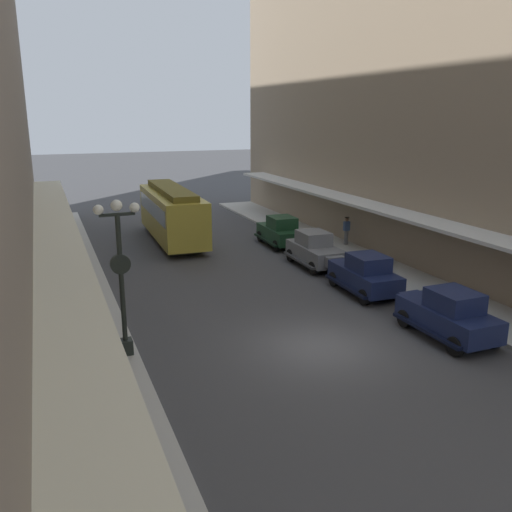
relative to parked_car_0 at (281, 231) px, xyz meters
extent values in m
plane|color=#424244|center=(-4.84, -14.12, -0.94)|extent=(200.00, 200.00, 0.00)
cube|color=#B7B5AD|center=(-12.34, -14.12, -0.87)|extent=(3.00, 60.00, 0.15)
cube|color=#B7B5AD|center=(2.66, -14.12, -0.87)|extent=(3.00, 60.00, 0.15)
cube|color=beige|center=(-12.94, -14.12, 2.06)|extent=(1.80, 54.00, 0.16)
cube|color=white|center=(3.26, -14.12, 2.06)|extent=(1.80, 54.00, 0.16)
cube|color=#193D23|center=(0.00, 0.03, -0.20)|extent=(1.82, 3.95, 0.80)
cube|color=#193D23|center=(-0.01, -0.22, 0.55)|extent=(1.49, 1.74, 0.70)
cube|color=#8C9EA8|center=(-0.01, -0.22, 0.55)|extent=(1.42, 1.71, 0.42)
cube|color=#193D23|center=(0.07, 2.16, -0.15)|extent=(0.95, 0.39, 0.52)
cube|color=black|center=(-0.95, 0.06, -0.52)|extent=(0.35, 3.52, 0.12)
cube|color=black|center=(0.95, 0.00, -0.52)|extent=(0.35, 3.52, 0.12)
cylinder|color=black|center=(-0.76, 1.42, -0.60)|extent=(0.24, 0.69, 0.68)
cylinder|color=black|center=(0.85, 1.37, -0.60)|extent=(0.24, 0.69, 0.68)
cylinder|color=black|center=(-0.85, -1.31, -0.60)|extent=(0.24, 0.69, 0.68)
cylinder|color=black|center=(0.77, -1.36, -0.60)|extent=(0.24, 0.69, 0.68)
cube|color=#19234C|center=(-0.16, -15.08, -0.20)|extent=(1.74, 3.92, 0.80)
cube|color=#19234C|center=(-0.16, -15.33, 0.55)|extent=(1.46, 1.71, 0.70)
cube|color=#8C9EA8|center=(-0.16, -15.33, 0.55)|extent=(1.38, 1.68, 0.42)
cube|color=#19234C|center=(-0.18, -12.95, -0.15)|extent=(0.94, 0.37, 0.52)
cube|color=black|center=(-1.11, -15.09, -0.52)|extent=(0.27, 3.51, 0.12)
cube|color=black|center=(0.79, -15.07, -0.52)|extent=(0.27, 3.51, 0.12)
cylinder|color=black|center=(-0.98, -13.72, -0.60)|extent=(0.23, 0.68, 0.68)
cylinder|color=black|center=(0.63, -13.71, -0.60)|extent=(0.23, 0.68, 0.68)
cylinder|color=black|center=(-0.96, -16.45, -0.60)|extent=(0.23, 0.68, 0.68)
cylinder|color=black|center=(0.66, -16.44, -0.60)|extent=(0.23, 0.68, 0.68)
cube|color=slate|center=(-0.19, -4.93, -0.20)|extent=(1.76, 3.92, 0.80)
cube|color=slate|center=(-0.19, -4.68, 0.55)|extent=(1.46, 1.72, 0.70)
cube|color=#8C9EA8|center=(-0.19, -4.68, 0.55)|extent=(1.39, 1.69, 0.42)
cube|color=slate|center=(-0.22, -7.06, -0.15)|extent=(0.94, 0.37, 0.52)
cube|color=#393A3D|center=(0.76, -4.94, -0.52)|extent=(0.29, 3.51, 0.12)
cube|color=#393A3D|center=(-1.14, -4.92, -0.52)|extent=(0.29, 3.51, 0.12)
cylinder|color=black|center=(0.60, -6.31, -0.60)|extent=(0.23, 0.68, 0.68)
cylinder|color=black|center=(-1.02, -6.28, -0.60)|extent=(0.23, 0.68, 0.68)
cylinder|color=black|center=(0.64, -3.58, -0.60)|extent=(0.23, 0.68, 0.68)
cylinder|color=black|center=(-0.98, -3.55, -0.60)|extent=(0.23, 0.68, 0.68)
cube|color=#19234C|center=(-0.20, -9.69, -0.20)|extent=(1.83, 3.95, 0.80)
cube|color=#19234C|center=(-0.21, -9.94, 0.55)|extent=(1.50, 1.75, 0.70)
cube|color=#8C9EA8|center=(-0.21, -9.94, 0.55)|extent=(1.42, 1.71, 0.42)
cube|color=#19234C|center=(-0.13, -7.56, -0.15)|extent=(0.95, 0.39, 0.52)
cube|color=black|center=(-1.15, -9.66, -0.52)|extent=(0.36, 3.52, 0.12)
cube|color=black|center=(0.75, -9.72, -0.52)|extent=(0.36, 3.52, 0.12)
cylinder|color=black|center=(-0.97, -8.30, -0.60)|extent=(0.24, 0.69, 0.68)
cylinder|color=black|center=(0.65, -8.35, -0.60)|extent=(0.24, 0.69, 0.68)
cylinder|color=black|center=(-1.06, -11.03, -0.60)|extent=(0.24, 0.69, 0.68)
cylinder|color=black|center=(0.56, -11.08, -0.60)|extent=(0.24, 0.69, 0.68)
cube|color=gold|center=(-5.88, 3.50, 0.81)|extent=(2.77, 9.67, 2.70)
cube|color=brown|center=(-5.88, 3.50, 2.34)|extent=(1.75, 8.68, 0.36)
cube|color=#8C9EA8|center=(-5.88, 3.50, 1.28)|extent=(2.78, 8.90, 0.95)
cube|color=black|center=(-5.80, 6.38, -0.74)|extent=(2.03, 1.26, 0.40)
cube|color=black|center=(-5.97, 0.62, -0.74)|extent=(2.03, 1.26, 0.40)
cube|color=black|center=(-11.24, -12.54, -0.54)|extent=(0.44, 0.44, 0.50)
cylinder|color=black|center=(-11.24, -12.54, 1.81)|extent=(0.16, 0.16, 4.20)
cube|color=black|center=(-11.24, -12.54, 3.91)|extent=(1.10, 0.10, 0.10)
sphere|color=white|center=(-11.79, -12.54, 4.09)|extent=(0.32, 0.32, 0.32)
sphere|color=white|center=(-10.69, -12.54, 4.09)|extent=(0.32, 0.32, 0.32)
sphere|color=white|center=(-11.24, -12.54, 4.19)|extent=(0.36, 0.36, 0.36)
cylinder|color=black|center=(-11.24, -12.54, 2.31)|extent=(0.64, 0.18, 0.64)
cylinder|color=silver|center=(-11.24, -12.44, 2.31)|extent=(0.56, 0.02, 0.56)
cylinder|color=#B21E19|center=(1.51, -12.52, -0.44)|extent=(0.24, 0.24, 0.70)
sphere|color=#B21E19|center=(1.51, -12.52, -0.07)|extent=(0.20, 0.20, 0.20)
cylinder|color=slate|center=(-13.31, -3.82, -0.37)|extent=(0.24, 0.24, 0.85)
cube|color=#4C724C|center=(-13.31, -3.82, 0.34)|extent=(0.36, 0.22, 0.56)
sphere|color=beige|center=(-13.31, -3.82, 0.74)|extent=(0.22, 0.22, 0.22)
cylinder|color=black|center=(-13.31, -3.82, 0.86)|extent=(0.28, 0.28, 0.04)
cylinder|color=#4C4238|center=(-12.81, -3.79, -0.37)|extent=(0.24, 0.24, 0.85)
cube|color=#8C6647|center=(-12.81, -3.79, 0.34)|extent=(0.36, 0.22, 0.56)
sphere|color=tan|center=(-12.81, -3.79, 0.74)|extent=(0.22, 0.22, 0.22)
cylinder|color=black|center=(-12.81, -3.79, 0.86)|extent=(0.28, 0.28, 0.04)
cylinder|color=slate|center=(3.60, -1.73, -0.37)|extent=(0.24, 0.24, 0.85)
cube|color=#3F598C|center=(3.60, -1.73, 0.34)|extent=(0.36, 0.22, 0.56)
sphere|color=brown|center=(3.60, -1.73, 0.74)|extent=(0.22, 0.22, 0.22)
cylinder|color=black|center=(3.60, -1.73, 0.86)|extent=(0.28, 0.28, 0.04)
cylinder|color=slate|center=(-12.01, -1.60, -0.37)|extent=(0.24, 0.24, 0.85)
cube|color=#8C6647|center=(-12.01, -1.60, 0.34)|extent=(0.36, 0.22, 0.56)
sphere|color=beige|center=(-12.01, -1.60, 0.74)|extent=(0.22, 0.22, 0.22)
cylinder|color=black|center=(-12.01, -1.60, 0.86)|extent=(0.28, 0.28, 0.04)
camera|label=1|loc=(-13.34, -29.54, 6.95)|focal=38.02mm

